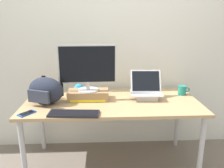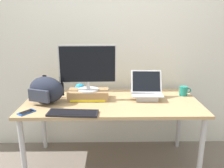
# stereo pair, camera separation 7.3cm
# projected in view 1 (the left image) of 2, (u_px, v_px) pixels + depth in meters

# --- Properties ---
(ground_plane) EXTENTS (20.00, 20.00, 0.00)m
(ground_plane) POSITION_uv_depth(u_px,v_px,m) (112.00, 163.00, 2.55)
(ground_plane) COLOR #70665B
(back_wall) EXTENTS (7.00, 0.10, 2.60)m
(back_wall) POSITION_uv_depth(u_px,v_px,m) (110.00, 40.00, 2.68)
(back_wall) COLOR silver
(back_wall) RESTS_ON ground
(desk) EXTENTS (1.76, 0.81, 0.73)m
(desk) POSITION_uv_depth(u_px,v_px,m) (112.00, 107.00, 2.37)
(desk) COLOR tan
(desk) RESTS_ON ground
(toner_box_yellow) EXTENTS (0.41, 0.21, 0.10)m
(toner_box_yellow) POSITION_uv_depth(u_px,v_px,m) (88.00, 95.00, 2.38)
(toner_box_yellow) COLOR #9E7A51
(toner_box_yellow) RESTS_ON desk
(desktop_monitor) EXTENTS (0.58, 0.22, 0.47)m
(desktop_monitor) POSITION_uv_depth(u_px,v_px,m) (87.00, 67.00, 2.30)
(desktop_monitor) COLOR silver
(desktop_monitor) RESTS_ON toner_box_yellow
(open_laptop) EXTENTS (0.33, 0.26, 0.28)m
(open_laptop) POSITION_uv_depth(u_px,v_px,m) (146.00, 93.00, 2.41)
(open_laptop) COLOR #ADADB2
(open_laptop) RESTS_ON desk
(external_keyboard) EXTENTS (0.45, 0.18, 0.02)m
(external_keyboard) POSITION_uv_depth(u_px,v_px,m) (74.00, 114.00, 2.01)
(external_keyboard) COLOR black
(external_keyboard) RESTS_ON desk
(messenger_backpack) EXTENTS (0.42, 0.34, 0.26)m
(messenger_backpack) POSITION_uv_depth(u_px,v_px,m) (46.00, 90.00, 2.26)
(messenger_backpack) COLOR #232838
(messenger_backpack) RESTS_ON desk
(coffee_mug) EXTENTS (0.13, 0.09, 0.10)m
(coffee_mug) POSITION_uv_depth(u_px,v_px,m) (182.00, 90.00, 2.53)
(coffee_mug) COLOR #1E7F70
(coffee_mug) RESTS_ON desk
(cell_phone) EXTENTS (0.15, 0.16, 0.01)m
(cell_phone) POSITION_uv_depth(u_px,v_px,m) (27.00, 113.00, 2.02)
(cell_phone) COLOR #19479E
(cell_phone) RESTS_ON desk
(plush_toy) EXTENTS (0.11, 0.11, 0.11)m
(plush_toy) POSITION_uv_depth(u_px,v_px,m) (79.00, 89.00, 2.56)
(plush_toy) COLOR #2393CC
(plush_toy) RESTS_ON desk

